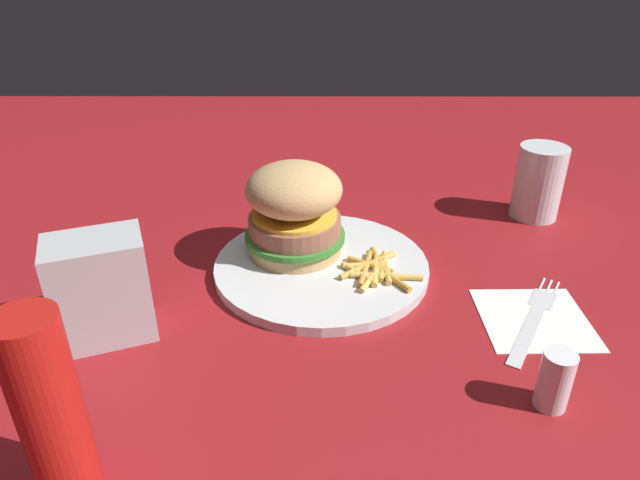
{
  "coord_description": "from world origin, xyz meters",
  "views": [
    {
      "loc": [
        0.0,
        0.57,
        0.36
      ],
      "look_at": [
        0.0,
        -0.01,
        0.04
      ],
      "focal_mm": 32.08,
      "sensor_mm": 36.0,
      "label": 1
    }
  ],
  "objects_px": {
    "sandwich": "(296,209)",
    "ketchup_bottle": "(52,409)",
    "fries_pile": "(377,269)",
    "napkin": "(536,319)",
    "plate": "(320,267)",
    "salt_shaker": "(557,380)",
    "fork": "(537,316)",
    "napkin_dispenser": "(103,289)",
    "drink_glass": "(539,186)"
  },
  "relations": [
    {
      "from": "sandwich",
      "to": "ketchup_bottle",
      "type": "bearing_deg",
      "value": 65.08
    },
    {
      "from": "fries_pile",
      "to": "napkin",
      "type": "bearing_deg",
      "value": 155.23
    },
    {
      "from": "plate",
      "to": "sandwich",
      "type": "height_order",
      "value": "sandwich"
    },
    {
      "from": "salt_shaker",
      "to": "fork",
      "type": "bearing_deg",
      "value": -102.74
    },
    {
      "from": "napkin_dispenser",
      "to": "fries_pile",
      "type": "bearing_deg",
      "value": -0.92
    },
    {
      "from": "fork",
      "to": "plate",
      "type": "bearing_deg",
      "value": -22.46
    },
    {
      "from": "plate",
      "to": "drink_glass",
      "type": "bearing_deg",
      "value": -153.74
    },
    {
      "from": "napkin",
      "to": "ketchup_bottle",
      "type": "height_order",
      "value": "ketchup_bottle"
    },
    {
      "from": "napkin",
      "to": "drink_glass",
      "type": "xyz_separation_m",
      "value": [
        -0.08,
        -0.24,
        0.04
      ]
    },
    {
      "from": "salt_shaker",
      "to": "plate",
      "type": "bearing_deg",
      "value": -47.29
    },
    {
      "from": "fries_pile",
      "to": "drink_glass",
      "type": "xyz_separation_m",
      "value": [
        -0.24,
        -0.17,
        0.03
      ]
    },
    {
      "from": "sandwich",
      "to": "fork",
      "type": "distance_m",
      "value": 0.29
    },
    {
      "from": "fries_pile",
      "to": "drink_glass",
      "type": "distance_m",
      "value": 0.29
    },
    {
      "from": "ketchup_bottle",
      "to": "salt_shaker",
      "type": "height_order",
      "value": "ketchup_bottle"
    },
    {
      "from": "fork",
      "to": "napkin_dispenser",
      "type": "height_order",
      "value": "napkin_dispenser"
    },
    {
      "from": "drink_glass",
      "to": "salt_shaker",
      "type": "height_order",
      "value": "drink_glass"
    },
    {
      "from": "plate",
      "to": "sandwich",
      "type": "relative_size",
      "value": 2.09
    },
    {
      "from": "drink_glass",
      "to": "napkin_dispenser",
      "type": "height_order",
      "value": "napkin_dispenser"
    },
    {
      "from": "napkin",
      "to": "drink_glass",
      "type": "relative_size",
      "value": 1.08
    },
    {
      "from": "salt_shaker",
      "to": "ketchup_bottle",
      "type": "bearing_deg",
      "value": 12.11
    },
    {
      "from": "plate",
      "to": "napkin_dispenser",
      "type": "relative_size",
      "value": 2.34
    },
    {
      "from": "ketchup_bottle",
      "to": "salt_shaker",
      "type": "bearing_deg",
      "value": -167.89
    },
    {
      "from": "fries_pile",
      "to": "napkin",
      "type": "xyz_separation_m",
      "value": [
        -0.16,
        0.07,
        -0.01
      ]
    },
    {
      "from": "drink_glass",
      "to": "salt_shaker",
      "type": "bearing_deg",
      "value": 74.21
    },
    {
      "from": "sandwich",
      "to": "salt_shaker",
      "type": "height_order",
      "value": "sandwich"
    },
    {
      "from": "fork",
      "to": "napkin",
      "type": "bearing_deg",
      "value": 59.21
    },
    {
      "from": "plate",
      "to": "sandwich",
      "type": "xyz_separation_m",
      "value": [
        0.03,
        -0.03,
        0.06
      ]
    },
    {
      "from": "napkin",
      "to": "napkin_dispenser",
      "type": "relative_size",
      "value": 1.02
    },
    {
      "from": "napkin_dispenser",
      "to": "salt_shaker",
      "type": "bearing_deg",
      "value": -33.9
    },
    {
      "from": "fries_pile",
      "to": "napkin_dispenser",
      "type": "relative_size",
      "value": 0.88
    },
    {
      "from": "salt_shaker",
      "to": "drink_glass",
      "type": "bearing_deg",
      "value": -105.79
    },
    {
      "from": "plate",
      "to": "ketchup_bottle",
      "type": "distance_m",
      "value": 0.35
    },
    {
      "from": "plate",
      "to": "salt_shaker",
      "type": "xyz_separation_m",
      "value": [
        -0.2,
        0.22,
        0.02
      ]
    },
    {
      "from": "sandwich",
      "to": "salt_shaker",
      "type": "distance_m",
      "value": 0.34
    },
    {
      "from": "napkin_dispenser",
      "to": "fork",
      "type": "bearing_deg",
      "value": -17.26
    },
    {
      "from": "drink_glass",
      "to": "napkin_dispenser",
      "type": "distance_m",
      "value": 0.58
    },
    {
      "from": "ketchup_bottle",
      "to": "fries_pile",
      "type": "bearing_deg",
      "value": -131.6
    },
    {
      "from": "fork",
      "to": "drink_glass",
      "type": "distance_m",
      "value": 0.26
    },
    {
      "from": "napkin_dispenser",
      "to": "ketchup_bottle",
      "type": "height_order",
      "value": "ketchup_bottle"
    },
    {
      "from": "plate",
      "to": "napkin",
      "type": "bearing_deg",
      "value": 157.18
    },
    {
      "from": "drink_glass",
      "to": "fries_pile",
      "type": "bearing_deg",
      "value": 35.65
    },
    {
      "from": "plate",
      "to": "ketchup_bottle",
      "type": "relative_size",
      "value": 1.66
    },
    {
      "from": "sandwich",
      "to": "drink_glass",
      "type": "xyz_separation_m",
      "value": [
        -0.33,
        -0.12,
        -0.02
      ]
    },
    {
      "from": "fries_pile",
      "to": "salt_shaker",
      "type": "height_order",
      "value": "salt_shaker"
    },
    {
      "from": "sandwich",
      "to": "plate",
      "type": "bearing_deg",
      "value": 135.34
    },
    {
      "from": "plate",
      "to": "drink_glass",
      "type": "height_order",
      "value": "drink_glass"
    },
    {
      "from": "fork",
      "to": "salt_shaker",
      "type": "distance_m",
      "value": 0.13
    },
    {
      "from": "fries_pile",
      "to": "drink_glass",
      "type": "bearing_deg",
      "value": -144.35
    },
    {
      "from": "ketchup_bottle",
      "to": "fork",
      "type": "bearing_deg",
      "value": -153.43
    },
    {
      "from": "plate",
      "to": "fork",
      "type": "bearing_deg",
      "value": 157.54
    }
  ]
}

